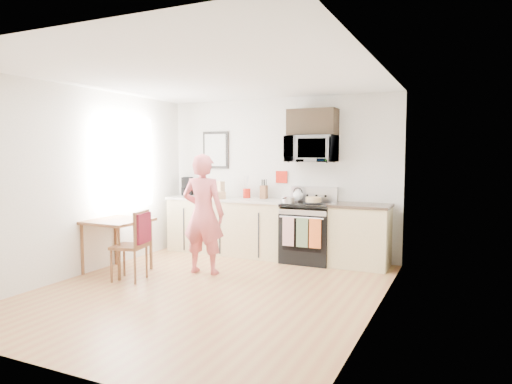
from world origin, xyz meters
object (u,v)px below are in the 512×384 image
at_px(microwave, 311,149).
at_px(person, 203,214).
at_px(cake, 313,200).
at_px(dining_table, 117,226).
at_px(range, 309,234).
at_px(chair, 138,236).

bearing_deg(microwave, person, -129.17).
bearing_deg(person, cake, -141.41).
distance_m(microwave, dining_table, 3.13).
bearing_deg(cake, person, -134.15).
bearing_deg(range, cake, -20.42).
relative_size(microwave, cake, 2.59).
height_order(range, dining_table, range).
relative_size(dining_table, chair, 0.86).
bearing_deg(chair, dining_table, 144.87).
height_order(range, person, person).
bearing_deg(person, dining_table, 14.49).
bearing_deg(microwave, range, -89.94).
bearing_deg(microwave, dining_table, -141.04).
bearing_deg(chair, microwave, 38.35).
relative_size(person, chair, 1.80).
height_order(range, microwave, microwave).
xyz_separation_m(range, chair, (-1.71, -1.98, 0.17)).
height_order(range, cake, range).
bearing_deg(range, microwave, 90.06).
xyz_separation_m(person, chair, (-0.58, -0.70, -0.24)).
height_order(chair, cake, cake).
bearing_deg(cake, chair, -132.59).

